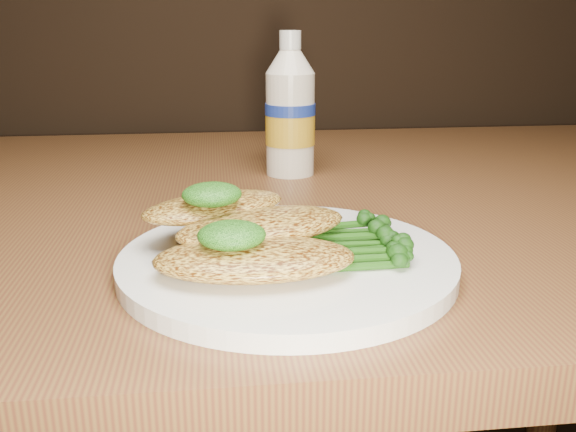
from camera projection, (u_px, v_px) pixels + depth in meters
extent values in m
cylinder|color=white|center=(287.00, 262.00, 0.50)|extent=(0.27, 0.27, 0.01)
ellipsoid|color=gold|center=(254.00, 259.00, 0.45)|extent=(0.15, 0.08, 0.02)
ellipsoid|color=gold|center=(262.00, 226.00, 0.50)|extent=(0.16, 0.12, 0.02)
ellipsoid|color=gold|center=(214.00, 207.00, 0.52)|extent=(0.14, 0.11, 0.02)
ellipsoid|color=black|center=(232.00, 235.00, 0.45)|extent=(0.05, 0.05, 0.02)
ellipsoid|color=black|center=(212.00, 194.00, 0.50)|extent=(0.05, 0.05, 0.02)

